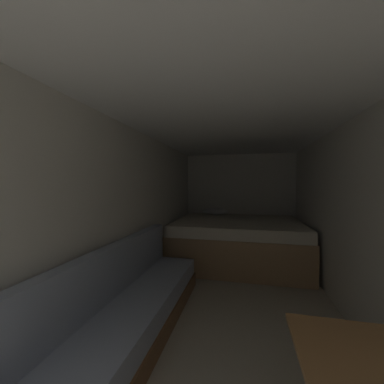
{
  "coord_description": "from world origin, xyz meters",
  "views": [
    {
      "loc": [
        0.14,
        -0.47,
        1.43
      ],
      "look_at": [
        -0.54,
        2.45,
        1.34
      ],
      "focal_mm": 21.52,
      "sensor_mm": 36.0,
      "label": 1
    }
  ],
  "objects": [
    {
      "name": "ceiling_slab",
      "position": [
        0.0,
        2.09,
        2.13
      ],
      "size": [
        2.46,
        5.35,
        0.05
      ],
      "primitive_type": "cube",
      "color": "white",
      "rests_on": "wall_left"
    },
    {
      "name": "ground_plane",
      "position": [
        0.0,
        2.09,
        0.0
      ],
      "size": [
        7.35,
        7.35,
        0.0
      ],
      "primitive_type": "plane",
      "color": "#B2A893"
    },
    {
      "name": "wall_right",
      "position": [
        1.21,
        2.09,
        1.05
      ],
      "size": [
        0.05,
        5.35,
        2.11
      ],
      "primitive_type": "cube",
      "color": "silver",
      "rests_on": "ground"
    },
    {
      "name": "wall_left",
      "position": [
        -1.21,
        2.09,
        1.05
      ],
      "size": [
        0.05,
        5.35,
        2.11
      ],
      "primitive_type": "cube",
      "color": "silver",
      "rests_on": "ground"
    },
    {
      "name": "wall_back",
      "position": [
        0.0,
        4.8,
        1.05
      ],
      "size": [
        2.46,
        0.05,
        2.11
      ],
      "primitive_type": "cube",
      "color": "silver",
      "rests_on": "ground"
    },
    {
      "name": "bed",
      "position": [
        -0.0,
        3.82,
        0.39
      ],
      "size": [
        2.24,
        1.81,
        0.92
      ],
      "color": "tan",
      "rests_on": "ground"
    },
    {
      "name": "sofa_left",
      "position": [
        -0.9,
        1.33,
        0.27
      ],
      "size": [
        0.62,
        2.74,
        0.85
      ],
      "color": "brown",
      "rests_on": "ground"
    }
  ]
}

